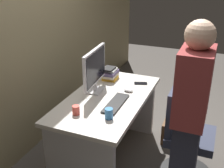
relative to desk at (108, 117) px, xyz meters
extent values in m
plane|color=#4C4742|center=(0.00, 0.00, -0.51)|extent=(9.00, 9.00, 0.00)
cube|color=#8C7F5B|center=(0.00, 0.92, 0.99)|extent=(6.40, 0.10, 3.00)
cube|color=beige|center=(0.00, 0.00, 0.21)|extent=(1.40, 0.74, 0.04)
cube|color=#B2B2B7|center=(-0.64, 0.00, -0.16)|extent=(0.06, 0.66, 0.70)
cube|color=#B2B2B7|center=(0.64, 0.00, -0.16)|extent=(0.06, 0.66, 0.70)
cylinder|color=black|center=(0.04, -0.85, -0.29)|extent=(0.05, 0.05, 0.39)
cube|color=#33384C|center=(0.04, -0.85, -0.05)|extent=(0.44, 0.44, 0.08)
cube|color=#33384C|center=(0.04, -0.66, 0.21)|extent=(0.40, 0.06, 0.44)
cube|color=#262838|center=(-0.32, -0.84, -0.09)|extent=(0.34, 0.20, 0.85)
cube|color=maroon|center=(-0.32, -0.84, 0.63)|extent=(0.40, 0.24, 0.58)
sphere|color=beige|center=(-0.32, -0.84, 1.02)|extent=(0.22, 0.22, 0.22)
cube|color=silver|center=(0.08, 0.17, 0.24)|extent=(0.21, 0.15, 0.02)
cube|color=silver|center=(0.08, 0.17, 0.29)|extent=(0.04, 0.03, 0.08)
cube|color=silver|center=(0.08, 0.17, 0.51)|extent=(0.54, 0.07, 0.36)
cube|color=black|center=(0.07, 0.16, 0.51)|extent=(0.50, 0.04, 0.32)
cube|color=#262626|center=(-0.12, -0.14, 0.24)|extent=(0.43, 0.13, 0.02)
ellipsoid|color=white|center=(0.20, -0.16, 0.25)|extent=(0.06, 0.10, 0.03)
cylinder|color=#3372B2|center=(-0.38, -0.18, 0.28)|extent=(0.07, 0.07, 0.10)
cylinder|color=#D84C3F|center=(-0.43, 0.12, 0.28)|extent=(0.07, 0.07, 0.08)
cube|color=gold|center=(0.43, 0.15, 0.25)|extent=(0.17, 0.16, 0.03)
cube|color=beige|center=(0.44, 0.14, 0.28)|extent=(0.21, 0.13, 0.03)
cube|color=#594C72|center=(0.44, 0.14, 0.32)|extent=(0.21, 0.14, 0.04)
cube|color=white|center=(0.44, 0.16, 0.35)|extent=(0.16, 0.15, 0.03)
cube|color=black|center=(0.42, 0.16, 0.37)|extent=(0.16, 0.13, 0.02)
cube|color=black|center=(0.45, -0.22, 0.24)|extent=(0.11, 0.16, 0.01)
cube|color=brown|center=(0.61, -0.56, -0.38)|extent=(0.34, 0.14, 0.26)
torus|color=brown|center=(0.61, -0.56, -0.22)|extent=(0.18, 0.02, 0.18)
camera|label=1|loc=(-2.32, -1.00, 1.49)|focal=44.71mm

